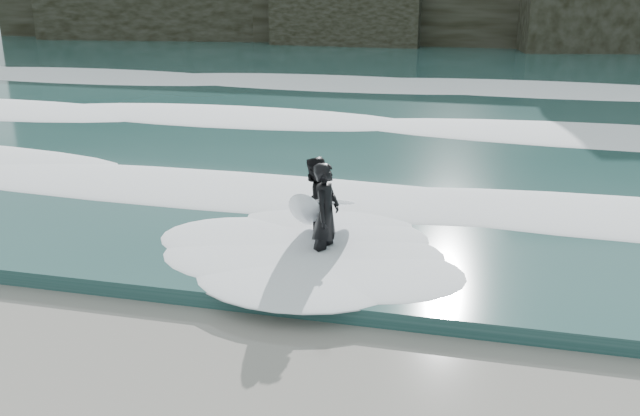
# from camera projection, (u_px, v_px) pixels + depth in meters

# --- Properties ---
(sea) EXTENTS (90.00, 52.00, 0.30)m
(sea) POSITION_uv_depth(u_px,v_px,m) (453.00, 78.00, 35.18)
(sea) COLOR #214543
(sea) RESTS_ON ground
(foam_near) EXTENTS (60.00, 3.20, 0.20)m
(foam_near) POSITION_uv_depth(u_px,v_px,m) (397.00, 191.00, 16.72)
(foam_near) COLOR white
(foam_near) RESTS_ON sea
(foam_mid) EXTENTS (60.00, 4.00, 0.24)m
(foam_mid) POSITION_uv_depth(u_px,v_px,m) (427.00, 128.00, 23.15)
(foam_mid) COLOR white
(foam_mid) RESTS_ON sea
(foam_far) EXTENTS (60.00, 4.80, 0.30)m
(foam_far) POSITION_uv_depth(u_px,v_px,m) (447.00, 84.00, 31.41)
(foam_far) COLOR white
(foam_far) RESTS_ON sea
(surfer_left) EXTENTS (1.15, 2.07, 2.01)m
(surfer_left) POSITION_uv_depth(u_px,v_px,m) (322.00, 214.00, 13.32)
(surfer_left) COLOR black
(surfer_left) RESTS_ON ground
(surfer_right) EXTENTS (1.31, 2.09, 1.89)m
(surfer_right) POSITION_uv_depth(u_px,v_px,m) (316.00, 204.00, 14.10)
(surfer_right) COLOR black
(surfer_right) RESTS_ON ground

